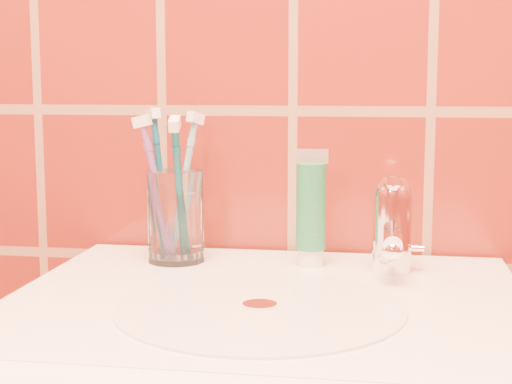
# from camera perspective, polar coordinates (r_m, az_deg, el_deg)

# --- Properties ---
(glass_tumbler) EXTENTS (0.08, 0.08, 0.12)m
(glass_tumbler) POSITION_cam_1_polar(r_m,az_deg,el_deg) (1.02, -5.85, -1.74)
(glass_tumbler) COLOR white
(glass_tumbler) RESTS_ON pedestal_sink
(toothpaste_tube) EXTENTS (0.04, 0.04, 0.15)m
(toothpaste_tube) POSITION_cam_1_polar(r_m,az_deg,el_deg) (0.99, 4.02, -1.44)
(toothpaste_tube) COLOR white
(toothpaste_tube) RESTS_ON pedestal_sink
(faucet) EXTENTS (0.05, 0.11, 0.12)m
(faucet) POSITION_cam_1_polar(r_m,az_deg,el_deg) (0.97, 9.89, -2.09)
(faucet) COLOR white
(faucet) RESTS_ON pedestal_sink
(toothbrush_0) EXTENTS (0.07, 0.07, 0.20)m
(toothbrush_0) POSITION_cam_1_polar(r_m,az_deg,el_deg) (1.01, -7.13, 0.12)
(toothbrush_0) COLOR #6E418C
(toothbrush_0) RESTS_ON glass_tumbler
(toothbrush_1) EXTENTS (0.05, 0.15, 0.21)m
(toothbrush_1) POSITION_cam_1_polar(r_m,az_deg,el_deg) (0.98, -5.58, -0.09)
(toothbrush_1) COLOR #0B4E61
(toothbrush_1) RESTS_ON glass_tumbler
(toothbrush_2) EXTENTS (0.10, 0.12, 0.21)m
(toothbrush_2) POSITION_cam_1_polar(r_m,az_deg,el_deg) (1.03, -5.30, 0.41)
(toothbrush_2) COLOR #6C9CC0
(toothbrush_2) RESTS_ON glass_tumbler
(toothbrush_3) EXTENTS (0.11, 0.12, 0.21)m
(toothbrush_3) POSITION_cam_1_polar(r_m,az_deg,el_deg) (1.03, -6.91, 0.48)
(toothbrush_3) COLOR navy
(toothbrush_3) RESTS_ON glass_tumbler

